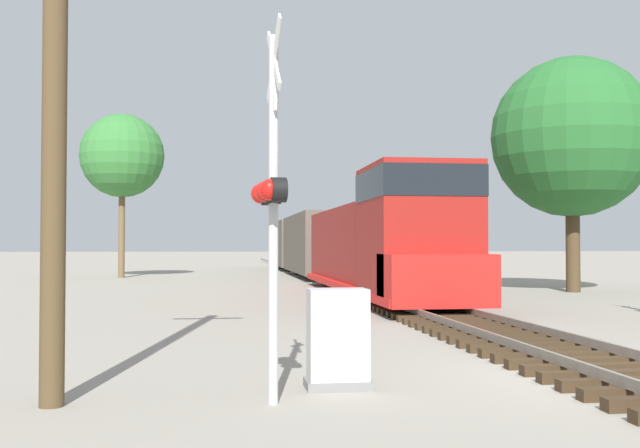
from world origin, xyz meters
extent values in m
plane|color=gray|center=(0.00, 0.00, 0.00)|extent=(400.00, 400.00, 0.00)
cube|color=#382819|center=(0.00, -0.30, 0.08)|extent=(2.60, 0.22, 0.16)
cube|color=#382819|center=(0.00, 0.30, 0.08)|extent=(2.60, 0.22, 0.16)
cube|color=#382819|center=(0.00, 0.90, 0.08)|extent=(2.60, 0.22, 0.16)
cube|color=#382819|center=(0.00, 1.50, 0.08)|extent=(2.60, 0.22, 0.16)
cube|color=#382819|center=(0.00, 2.10, 0.08)|extent=(2.60, 0.22, 0.16)
cube|color=#382819|center=(0.00, 2.70, 0.08)|extent=(2.60, 0.22, 0.16)
cube|color=#382819|center=(0.00, 3.30, 0.08)|extent=(2.60, 0.22, 0.16)
cube|color=#382819|center=(0.00, 3.90, 0.08)|extent=(2.60, 0.22, 0.16)
cube|color=#382819|center=(0.00, 4.50, 0.08)|extent=(2.60, 0.22, 0.16)
cube|color=#382819|center=(0.00, 5.10, 0.08)|extent=(2.60, 0.22, 0.16)
cube|color=#382819|center=(0.00, 5.70, 0.08)|extent=(2.60, 0.22, 0.16)
cube|color=#382819|center=(0.00, 6.30, 0.08)|extent=(2.60, 0.22, 0.16)
cube|color=#382819|center=(0.00, 6.90, 0.08)|extent=(2.60, 0.22, 0.16)
cube|color=#382819|center=(0.00, 7.50, 0.08)|extent=(2.60, 0.22, 0.16)
cube|color=#382819|center=(0.00, 8.10, 0.08)|extent=(2.60, 0.22, 0.16)
cube|color=#382819|center=(0.00, 8.70, 0.08)|extent=(2.60, 0.22, 0.16)
cube|color=#382819|center=(0.00, 9.30, 0.08)|extent=(2.60, 0.22, 0.16)
cube|color=#382819|center=(0.00, 9.90, 0.08)|extent=(2.60, 0.22, 0.16)
cube|color=#382819|center=(0.00, 10.50, 0.08)|extent=(2.60, 0.22, 0.16)
cube|color=#382819|center=(0.00, 11.10, 0.08)|extent=(2.60, 0.22, 0.16)
cube|color=#382819|center=(0.00, 11.70, 0.08)|extent=(2.60, 0.22, 0.16)
cube|color=#382819|center=(0.00, 12.30, 0.08)|extent=(2.60, 0.22, 0.16)
cube|color=#382819|center=(0.00, 12.90, 0.08)|extent=(2.60, 0.22, 0.16)
cube|color=#382819|center=(0.00, 13.50, 0.08)|extent=(2.60, 0.22, 0.16)
cube|color=#382819|center=(0.00, 14.10, 0.08)|extent=(2.60, 0.22, 0.16)
cube|color=#382819|center=(0.00, 14.70, 0.08)|extent=(2.60, 0.22, 0.16)
cube|color=#382819|center=(0.00, 15.30, 0.08)|extent=(2.60, 0.22, 0.16)
cube|color=#382819|center=(0.00, 15.90, 0.08)|extent=(2.60, 0.22, 0.16)
cube|color=#382819|center=(0.00, 16.50, 0.08)|extent=(2.60, 0.22, 0.16)
cube|color=#382819|center=(0.00, 17.10, 0.08)|extent=(2.60, 0.22, 0.16)
cube|color=#382819|center=(0.00, 17.70, 0.08)|extent=(2.60, 0.22, 0.16)
cube|color=#382819|center=(0.00, 18.30, 0.08)|extent=(2.60, 0.22, 0.16)
cube|color=#382819|center=(0.00, 18.90, 0.08)|extent=(2.60, 0.22, 0.16)
cube|color=#382819|center=(0.00, 19.50, 0.08)|extent=(2.60, 0.22, 0.16)
cube|color=slate|center=(-0.72, 0.00, 0.23)|extent=(0.07, 160.00, 0.15)
cube|color=maroon|center=(0.00, 19.97, 1.86)|extent=(2.45, 12.78, 3.10)
cube|color=maroon|center=(0.00, 11.02, 2.30)|extent=(2.88, 4.02, 3.97)
cube|color=black|center=(0.00, 11.02, 3.69)|extent=(2.91, 4.06, 0.87)
cube|color=red|center=(0.00, 9.01, 1.00)|extent=(2.88, 1.83, 1.39)
cube|color=red|center=(0.00, 17.23, 0.43)|extent=(2.94, 17.90, 0.24)
cube|color=black|center=(0.00, 11.30, 0.50)|extent=(1.58, 2.20, 1.00)
cube|color=black|center=(0.00, 23.17, 0.50)|extent=(1.58, 2.20, 1.00)
cube|color=brown|center=(0.00, 34.36, 2.02)|extent=(2.74, 13.26, 3.43)
cube|color=black|center=(0.00, 30.05, 0.45)|extent=(1.58, 2.20, 0.90)
cube|color=black|center=(0.00, 38.67, 0.45)|extent=(1.58, 2.20, 0.90)
cube|color=brown|center=(0.00, 48.99, 2.02)|extent=(2.74, 13.26, 3.43)
cube|color=black|center=(0.00, 44.68, 0.45)|extent=(1.58, 2.20, 0.90)
cube|color=black|center=(0.00, 53.30, 0.45)|extent=(1.58, 2.20, 0.90)
cylinder|color=#B7B7BC|center=(-5.09, -1.16, 2.27)|extent=(0.12, 0.12, 4.54)
cube|color=white|center=(-5.09, -1.16, 4.24)|extent=(0.12, 0.92, 0.93)
cube|color=white|center=(-5.09, -1.16, 4.24)|extent=(0.12, 0.92, 0.93)
cube|color=black|center=(-5.09, -1.16, 2.60)|extent=(0.14, 0.86, 0.06)
cylinder|color=black|center=(-5.13, -0.81, 2.60)|extent=(0.21, 0.31, 0.30)
sphere|color=red|center=(-5.23, -0.82, 2.60)|extent=(0.26, 0.26, 0.26)
cylinder|color=black|center=(-5.09, -1.16, 2.60)|extent=(0.21, 0.31, 0.30)
sphere|color=red|center=(-5.19, -1.17, 2.60)|extent=(0.26, 0.26, 0.26)
cylinder|color=black|center=(-5.06, -1.51, 2.60)|extent=(0.21, 0.31, 0.30)
sphere|color=red|center=(-5.16, -1.52, 2.60)|extent=(0.26, 0.26, 0.26)
cube|color=white|center=(-5.09, -1.16, 3.69)|extent=(0.06, 0.32, 0.20)
cube|color=slate|center=(-4.15, -0.26, 0.06)|extent=(0.88, 0.59, 0.12)
cube|color=#BCBCBF|center=(-4.15, -0.26, 0.73)|extent=(0.80, 0.54, 1.23)
cylinder|color=#4C3A23|center=(-7.75, -0.94, 4.58)|extent=(0.29, 0.29, 9.16)
cylinder|color=#473521|center=(8.68, 18.75, 2.21)|extent=(0.57, 0.57, 4.41)
sphere|color=#236028|center=(8.68, 18.75, 6.39)|extent=(6.60, 6.60, 6.60)
cylinder|color=brown|center=(-11.46, 34.93, 2.87)|extent=(0.37, 0.37, 5.73)
sphere|color=#337533|center=(-11.46, 34.93, 7.21)|extent=(4.93, 4.93, 4.93)
camera|label=1|loc=(-5.76, -10.34, 1.95)|focal=42.00mm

